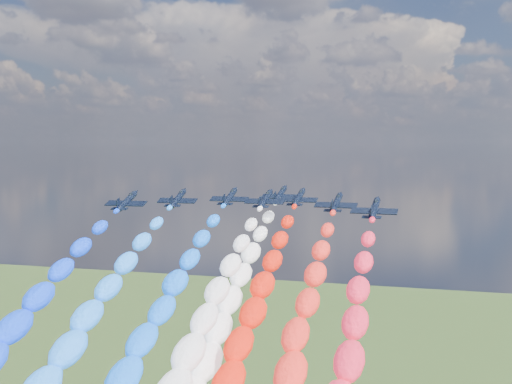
% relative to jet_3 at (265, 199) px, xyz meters
% --- Properties ---
extents(jet_0, '(9.82, 13.14, 6.58)m').
position_rel_jet_3_xyz_m(jet_0, '(-29.36, -12.91, 0.00)').
color(jet_0, black).
extents(jet_1, '(10.04, 13.30, 6.58)m').
position_rel_jet_3_xyz_m(jet_1, '(-20.68, -3.49, 0.00)').
color(jet_1, black).
extents(trail_1, '(7.20, 104.11, 54.77)m').
position_rel_jet_3_xyz_m(trail_1, '(-20.68, -57.01, -25.45)').
color(trail_1, '#227CFC').
extents(jet_2, '(9.47, 12.89, 6.58)m').
position_rel_jet_3_xyz_m(jet_2, '(-10.06, 3.97, 0.00)').
color(jet_2, black).
extents(trail_2, '(7.20, 104.11, 54.77)m').
position_rel_jet_3_xyz_m(trail_2, '(-10.06, -49.55, -25.45)').
color(trail_2, blue).
extents(jet_3, '(9.74, 13.09, 6.58)m').
position_rel_jet_3_xyz_m(jet_3, '(0.00, 0.00, 0.00)').
color(jet_3, black).
extents(jet_4, '(10.02, 13.28, 6.58)m').
position_rel_jet_3_xyz_m(jet_4, '(0.26, 14.23, 0.00)').
color(jet_4, black).
extents(trail_4, '(7.20, 104.11, 54.77)m').
position_rel_jet_3_xyz_m(trail_4, '(0.26, -39.30, -25.45)').
color(trail_4, white).
extents(jet_5, '(10.02, 13.28, 6.58)m').
position_rel_jet_3_xyz_m(jet_5, '(6.65, 6.48, 0.00)').
color(jet_5, black).
extents(trail_5, '(7.20, 104.11, 54.77)m').
position_rel_jet_3_xyz_m(trail_5, '(6.65, -47.04, -25.45)').
color(trail_5, red).
extents(jet_6, '(10.08, 13.32, 6.58)m').
position_rel_jet_3_xyz_m(jet_6, '(17.37, -4.39, 0.00)').
color(jet_6, black).
extents(jet_7, '(10.00, 13.27, 6.58)m').
position_rel_jet_3_xyz_m(jet_7, '(26.58, -14.48, 0.00)').
color(jet_7, black).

